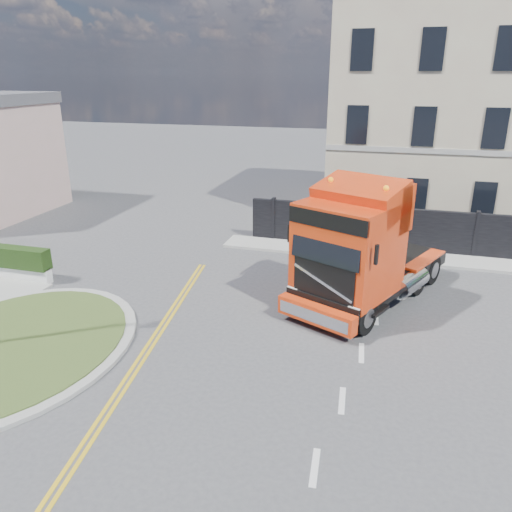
% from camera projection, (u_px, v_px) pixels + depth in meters
% --- Properties ---
extents(ground, '(120.00, 120.00, 0.00)m').
position_uv_depth(ground, '(267.00, 333.00, 15.58)').
color(ground, '#424244').
rests_on(ground, ground).
extents(traffic_island, '(6.80, 6.80, 0.17)m').
position_uv_depth(traffic_island, '(10.00, 347.00, 14.62)').
color(traffic_island, '#989893').
rests_on(traffic_island, ground).
extents(hoarding_fence, '(18.80, 0.25, 2.00)m').
position_uv_depth(hoarding_fence, '(464.00, 235.00, 21.70)').
color(hoarding_fence, black).
rests_on(hoarding_fence, ground).
extents(georgian_building, '(12.30, 10.30, 12.80)m').
position_uv_depth(georgian_building, '(451.00, 109.00, 26.96)').
color(georgian_building, '#C0B999').
rests_on(georgian_building, ground).
extents(pavement_far, '(20.00, 1.60, 0.12)m').
position_uv_depth(pavement_far, '(449.00, 261.00, 21.35)').
color(pavement_far, '#989893').
rests_on(pavement_far, ground).
extents(truck, '(5.49, 7.73, 4.35)m').
position_uv_depth(truck, '(359.00, 253.00, 16.74)').
color(truck, black).
rests_on(truck, ground).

